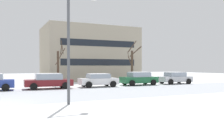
# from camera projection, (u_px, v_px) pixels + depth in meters

# --- Properties ---
(street_lamp) EXTENTS (1.77, 0.36, 6.40)m
(street_lamp) POSITION_uv_depth(u_px,v_px,m) (73.00, 35.00, 13.38)
(street_lamp) COLOR #4C4F54
(street_lamp) RESTS_ON ground
(parked_car_maroon) EXTENTS (4.42, 2.27, 1.45)m
(parked_car_maroon) POSITION_uv_depth(u_px,v_px,m) (49.00, 81.00, 22.61)
(parked_car_maroon) COLOR maroon
(parked_car_maroon) RESTS_ON ground
(parked_car_white) EXTENTS (4.01, 2.14, 1.38)m
(parked_car_white) POSITION_uv_depth(u_px,v_px,m) (98.00, 80.00, 24.61)
(parked_car_white) COLOR white
(parked_car_white) RESTS_ON ground
(parked_car_green) EXTENTS (4.16, 2.15, 1.49)m
(parked_car_green) POSITION_uv_depth(u_px,v_px,m) (139.00, 78.00, 26.90)
(parked_car_green) COLOR #1E6038
(parked_car_green) RESTS_ON ground
(parked_car_silver) EXTENTS (4.03, 2.14, 1.42)m
(parked_car_silver) POSITION_uv_depth(u_px,v_px,m) (175.00, 78.00, 28.89)
(parked_car_silver) COLOR silver
(parked_car_silver) RESTS_ON ground
(tree_far_mid) EXTENTS (1.01, 1.54, 4.96)m
(tree_far_mid) POSITION_uv_depth(u_px,v_px,m) (58.00, 66.00, 26.19)
(tree_far_mid) COLOR #423326
(tree_far_mid) RESTS_ON ground
(tree_far_right) EXTENTS (1.95, 1.64, 5.43)m
(tree_far_right) POSITION_uv_depth(u_px,v_px,m) (132.00, 64.00, 30.48)
(tree_far_right) COLOR #423326
(tree_far_right) RESTS_ON ground
(building_far_right) EXTENTS (13.80, 8.73, 8.11)m
(building_far_right) POSITION_uv_depth(u_px,v_px,m) (89.00, 54.00, 37.48)
(building_far_right) COLOR #9E937F
(building_far_right) RESTS_ON ground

